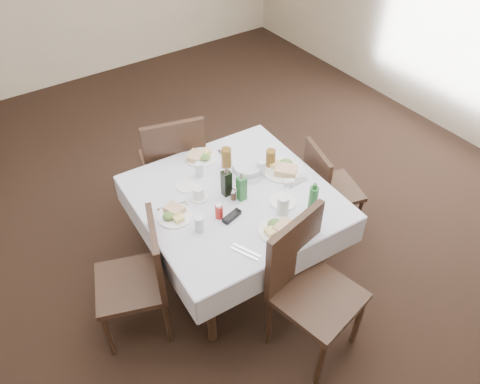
% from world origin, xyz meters
% --- Properties ---
extents(ground_plane, '(7.00, 7.00, 0.00)m').
position_xyz_m(ground_plane, '(0.00, 0.00, 0.00)').
color(ground_plane, black).
extents(room_shell, '(6.04, 7.04, 2.80)m').
position_xyz_m(room_shell, '(0.00, 0.00, 1.71)').
color(room_shell, '#BBA98E').
rests_on(room_shell, ground).
extents(dining_table, '(1.34, 1.34, 0.76)m').
position_xyz_m(dining_table, '(-0.02, -0.22, 0.68)').
color(dining_table, black).
rests_on(dining_table, ground).
extents(chair_north, '(0.59, 0.59, 1.02)m').
position_xyz_m(chair_north, '(-0.09, 0.57, 0.58)').
color(chair_north, black).
rests_on(chair_north, ground).
extents(chair_south, '(0.57, 0.57, 1.02)m').
position_xyz_m(chair_south, '(0.03, -0.97, 0.59)').
color(chair_south, black).
rests_on(chair_south, ground).
extents(chair_east, '(0.49, 0.49, 0.84)m').
position_xyz_m(chair_east, '(0.83, -0.27, 0.48)').
color(chair_east, black).
rests_on(chair_east, ground).
extents(chair_west, '(0.57, 0.57, 0.93)m').
position_xyz_m(chair_west, '(-0.79, -0.30, 0.53)').
color(chair_west, black).
rests_on(chair_west, ground).
extents(meal_north, '(0.25, 0.25, 0.05)m').
position_xyz_m(meal_north, '(0.00, 0.27, 0.78)').
color(meal_north, white).
rests_on(meal_north, dining_table).
extents(meal_south, '(0.26, 0.26, 0.06)m').
position_xyz_m(meal_south, '(0.03, -0.67, 0.78)').
color(meal_south, white).
rests_on(meal_south, dining_table).
extents(meal_east, '(0.29, 0.29, 0.06)m').
position_xyz_m(meal_east, '(0.43, -0.21, 0.79)').
color(meal_east, white).
rests_on(meal_east, dining_table).
extents(meal_west, '(0.23, 0.23, 0.05)m').
position_xyz_m(meal_west, '(-0.46, -0.17, 0.78)').
color(meal_west, white).
rests_on(meal_west, dining_table).
extents(side_plate_a, '(0.14, 0.14, 0.01)m').
position_xyz_m(side_plate_a, '(-0.25, 0.04, 0.77)').
color(side_plate_a, white).
rests_on(side_plate_a, dining_table).
extents(side_plate_b, '(0.18, 0.18, 0.01)m').
position_xyz_m(side_plate_b, '(0.22, -0.47, 0.77)').
color(side_plate_b, white).
rests_on(side_plate_b, dining_table).
extents(water_n, '(0.06, 0.06, 0.11)m').
position_xyz_m(water_n, '(-0.11, 0.10, 0.82)').
color(water_n, silver).
rests_on(water_n, dining_table).
extents(water_s, '(0.08, 0.08, 0.15)m').
position_xyz_m(water_s, '(0.14, -0.55, 0.84)').
color(water_s, silver).
rests_on(water_s, dining_table).
extents(water_e, '(0.07, 0.07, 0.12)m').
position_xyz_m(water_e, '(0.27, -0.15, 0.82)').
color(water_e, silver).
rests_on(water_e, dining_table).
extents(water_w, '(0.06, 0.06, 0.11)m').
position_xyz_m(water_w, '(-0.39, -0.37, 0.82)').
color(water_w, silver).
rests_on(water_w, dining_table).
extents(iced_tea_a, '(0.07, 0.07, 0.15)m').
position_xyz_m(iced_tea_a, '(0.12, 0.08, 0.84)').
color(iced_tea_a, brown).
rests_on(iced_tea_a, dining_table).
extents(iced_tea_b, '(0.07, 0.07, 0.15)m').
position_xyz_m(iced_tea_b, '(0.38, -0.11, 0.84)').
color(iced_tea_b, brown).
rests_on(iced_tea_b, dining_table).
extents(bread_basket, '(0.23, 0.23, 0.08)m').
position_xyz_m(bread_basket, '(0.20, -0.08, 0.80)').
color(bread_basket, silver).
rests_on(bread_basket, dining_table).
extents(oil_cruet_dark, '(0.06, 0.06, 0.25)m').
position_xyz_m(oil_cruet_dark, '(-0.05, -0.18, 0.87)').
color(oil_cruet_dark, black).
rests_on(oil_cruet_dark, dining_table).
extents(oil_cruet_green, '(0.06, 0.06, 0.23)m').
position_xyz_m(oil_cruet_green, '(0.01, -0.28, 0.86)').
color(oil_cruet_green, '#266B31').
rests_on(oil_cruet_green, dining_table).
extents(ketchup_bottle, '(0.05, 0.05, 0.11)m').
position_xyz_m(ketchup_bottle, '(-0.22, -0.34, 0.81)').
color(ketchup_bottle, '#B1201B').
rests_on(ketchup_bottle, dining_table).
extents(salt_shaker, '(0.04, 0.04, 0.09)m').
position_xyz_m(salt_shaker, '(-0.02, -0.24, 0.81)').
color(salt_shaker, white).
rests_on(salt_shaker, dining_table).
extents(pepper_shaker, '(0.03, 0.03, 0.08)m').
position_xyz_m(pepper_shaker, '(-0.04, -0.25, 0.80)').
color(pepper_shaker, '#452F1E').
rests_on(pepper_shaker, dining_table).
extents(coffee_mug, '(0.13, 0.13, 0.09)m').
position_xyz_m(coffee_mug, '(-0.23, -0.11, 0.80)').
color(coffee_mug, white).
rests_on(coffee_mug, dining_table).
extents(sunglasses, '(0.15, 0.08, 0.03)m').
position_xyz_m(sunglasses, '(-0.15, -0.40, 0.78)').
color(sunglasses, black).
rests_on(sunglasses, dining_table).
extents(green_bottle, '(0.06, 0.06, 0.23)m').
position_xyz_m(green_bottle, '(0.32, -0.64, 0.87)').
color(green_bottle, '#266B31').
rests_on(green_bottle, dining_table).
extents(sugar_caddy, '(0.09, 0.07, 0.04)m').
position_xyz_m(sugar_caddy, '(0.37, -0.35, 0.78)').
color(sugar_caddy, white).
rests_on(sugar_caddy, dining_table).
extents(cutlery_n, '(0.08, 0.19, 0.01)m').
position_xyz_m(cutlery_n, '(0.17, 0.19, 0.77)').
color(cutlery_n, silver).
rests_on(cutlery_n, dining_table).
extents(cutlery_s, '(0.12, 0.20, 0.01)m').
position_xyz_m(cutlery_s, '(-0.25, -0.69, 0.77)').
color(cutlery_s, silver).
rests_on(cutlery_s, dining_table).
extents(cutlery_e, '(0.17, 0.04, 0.01)m').
position_xyz_m(cutlery_e, '(0.43, -0.37, 0.77)').
color(cutlery_e, silver).
rests_on(cutlery_e, dining_table).
extents(cutlery_w, '(0.21, 0.10, 0.01)m').
position_xyz_m(cutlery_w, '(-0.43, -0.09, 0.77)').
color(cutlery_w, silver).
rests_on(cutlery_w, dining_table).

